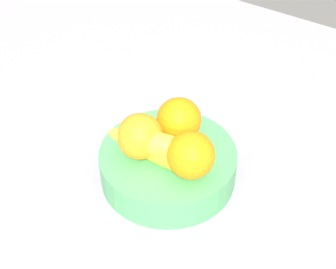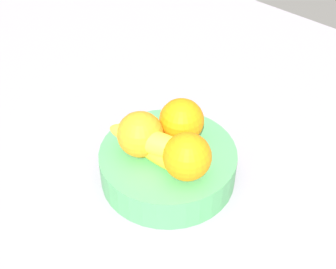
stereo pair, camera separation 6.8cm
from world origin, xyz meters
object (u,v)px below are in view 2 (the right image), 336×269
fruit_bowl (168,164)px  orange_center (187,157)px  orange_front_left (181,121)px  banana_bunch (155,147)px  orange_front_right (140,134)px

fruit_bowl → orange_center: 9.37cm
orange_front_left → banana_bunch: size_ratio=0.46×
orange_front_left → orange_front_right: (2.70, 7.43, 0.00)cm
orange_front_left → fruit_bowl: bearing=100.4°
orange_front_left → orange_front_right: bearing=70.0°
fruit_bowl → banana_bunch: size_ratio=1.39×
orange_front_right → orange_center: (-9.38, -1.22, 0.00)cm
fruit_bowl → orange_front_right: size_ratio=3.05×
fruit_bowl → banana_bunch: banana_bunch is taller
orange_front_left → orange_center: same height
orange_front_right → orange_center: 9.46cm
orange_front_right → orange_center: same height
orange_center → orange_front_right: bearing=7.4°
orange_front_left → orange_front_right: 7.91cm
fruit_bowl → orange_front_left: 8.31cm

